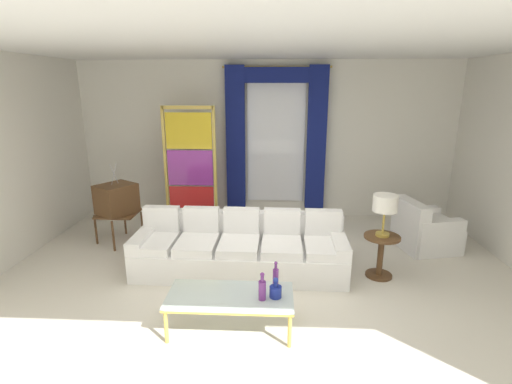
{
  "coord_description": "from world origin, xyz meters",
  "views": [
    {
      "loc": [
        0.2,
        -4.45,
        2.55
      ],
      "look_at": [
        -0.09,
        0.9,
        1.05
      ],
      "focal_mm": 26.98,
      "sensor_mm": 36.0,
      "label": 1
    }
  ],
  "objects_px": {
    "coffee_table": "(230,298)",
    "round_side_table": "(381,252)",
    "couch_white_long": "(240,249)",
    "stained_glass_divider": "(190,170)",
    "table_lamp_brass": "(385,205)",
    "peacock_figurine": "(207,220)",
    "vintage_tv": "(117,200)",
    "bottle_crystal_tall": "(276,276)",
    "bottle_blue_decanter": "(276,290)",
    "armchair_white": "(423,231)",
    "bottle_amber_squat": "(262,289)"
  },
  "relations": [
    {
      "from": "bottle_blue_decanter",
      "to": "peacock_figurine",
      "type": "bearing_deg",
      "value": 113.66
    },
    {
      "from": "couch_white_long",
      "to": "stained_glass_divider",
      "type": "bearing_deg",
      "value": 121.51
    },
    {
      "from": "bottle_amber_squat",
      "to": "armchair_white",
      "type": "relative_size",
      "value": 0.32
    },
    {
      "from": "vintage_tv",
      "to": "stained_glass_divider",
      "type": "distance_m",
      "value": 1.39
    },
    {
      "from": "couch_white_long",
      "to": "bottle_blue_decanter",
      "type": "relative_size",
      "value": 13.14
    },
    {
      "from": "stained_glass_divider",
      "to": "bottle_crystal_tall",
      "type": "bearing_deg",
      "value": -61.81
    },
    {
      "from": "bottle_crystal_tall",
      "to": "stained_glass_divider",
      "type": "bearing_deg",
      "value": 118.19
    },
    {
      "from": "bottle_crystal_tall",
      "to": "bottle_amber_squat",
      "type": "height_order",
      "value": "bottle_amber_squat"
    },
    {
      "from": "coffee_table",
      "to": "bottle_amber_squat",
      "type": "distance_m",
      "value": 0.38
    },
    {
      "from": "bottle_amber_squat",
      "to": "round_side_table",
      "type": "height_order",
      "value": "bottle_amber_squat"
    },
    {
      "from": "bottle_crystal_tall",
      "to": "round_side_table",
      "type": "relative_size",
      "value": 0.49
    },
    {
      "from": "bottle_crystal_tall",
      "to": "round_side_table",
      "type": "distance_m",
      "value": 1.79
    },
    {
      "from": "couch_white_long",
      "to": "vintage_tv",
      "type": "distance_m",
      "value": 2.33
    },
    {
      "from": "stained_glass_divider",
      "to": "bottle_blue_decanter",
      "type": "bearing_deg",
      "value": -63.62
    },
    {
      "from": "stained_glass_divider",
      "to": "table_lamp_brass",
      "type": "xyz_separation_m",
      "value": [
        2.98,
        -1.83,
        -0.03
      ]
    },
    {
      "from": "bottle_blue_decanter",
      "to": "armchair_white",
      "type": "height_order",
      "value": "armchair_white"
    },
    {
      "from": "bottle_blue_decanter",
      "to": "vintage_tv",
      "type": "distance_m",
      "value": 3.48
    },
    {
      "from": "table_lamp_brass",
      "to": "peacock_figurine",
      "type": "bearing_deg",
      "value": 150.44
    },
    {
      "from": "armchair_white",
      "to": "table_lamp_brass",
      "type": "bearing_deg",
      "value": -132.91
    },
    {
      "from": "coffee_table",
      "to": "bottle_blue_decanter",
      "type": "bearing_deg",
      "value": -2.2
    },
    {
      "from": "bottle_amber_squat",
      "to": "stained_glass_divider",
      "type": "height_order",
      "value": "stained_glass_divider"
    },
    {
      "from": "peacock_figurine",
      "to": "round_side_table",
      "type": "relative_size",
      "value": 1.01
    },
    {
      "from": "bottle_crystal_tall",
      "to": "armchair_white",
      "type": "distance_m",
      "value": 3.15
    },
    {
      "from": "vintage_tv",
      "to": "stained_glass_divider",
      "type": "height_order",
      "value": "stained_glass_divider"
    },
    {
      "from": "bottle_blue_decanter",
      "to": "stained_glass_divider",
      "type": "height_order",
      "value": "stained_glass_divider"
    },
    {
      "from": "bottle_blue_decanter",
      "to": "stained_glass_divider",
      "type": "distance_m",
      "value": 3.55
    },
    {
      "from": "bottle_blue_decanter",
      "to": "bottle_crystal_tall",
      "type": "distance_m",
      "value": 0.24
    },
    {
      "from": "bottle_blue_decanter",
      "to": "bottle_crystal_tall",
      "type": "bearing_deg",
      "value": 89.96
    },
    {
      "from": "couch_white_long",
      "to": "peacock_figurine",
      "type": "xyz_separation_m",
      "value": [
        -0.73,
        1.4,
        -0.09
      ]
    },
    {
      "from": "bottle_amber_squat",
      "to": "round_side_table",
      "type": "distance_m",
      "value": 2.08
    },
    {
      "from": "coffee_table",
      "to": "peacock_figurine",
      "type": "distance_m",
      "value": 2.9
    },
    {
      "from": "coffee_table",
      "to": "table_lamp_brass",
      "type": "bearing_deg",
      "value": 34.13
    },
    {
      "from": "bottle_crystal_tall",
      "to": "armchair_white",
      "type": "bearing_deg",
      "value": 41.41
    },
    {
      "from": "bottle_amber_squat",
      "to": "bottle_crystal_tall",
      "type": "bearing_deg",
      "value": 64.58
    },
    {
      "from": "coffee_table",
      "to": "armchair_white",
      "type": "bearing_deg",
      "value": 38.97
    },
    {
      "from": "couch_white_long",
      "to": "bottle_blue_decanter",
      "type": "distance_m",
      "value": 1.51
    },
    {
      "from": "stained_glass_divider",
      "to": "table_lamp_brass",
      "type": "relative_size",
      "value": 3.86
    },
    {
      "from": "couch_white_long",
      "to": "coffee_table",
      "type": "relative_size",
      "value": 2.21
    },
    {
      "from": "couch_white_long",
      "to": "armchair_white",
      "type": "bearing_deg",
      "value": 17.5
    },
    {
      "from": "couch_white_long",
      "to": "round_side_table",
      "type": "relative_size",
      "value": 4.93
    },
    {
      "from": "couch_white_long",
      "to": "armchair_white",
      "type": "relative_size",
      "value": 3.02
    },
    {
      "from": "bottle_amber_squat",
      "to": "stained_glass_divider",
      "type": "distance_m",
      "value": 3.54
    },
    {
      "from": "vintage_tv",
      "to": "round_side_table",
      "type": "relative_size",
      "value": 2.26
    },
    {
      "from": "round_side_table",
      "to": "bottle_amber_squat",
      "type": "bearing_deg",
      "value": -138.87
    },
    {
      "from": "coffee_table",
      "to": "round_side_table",
      "type": "height_order",
      "value": "round_side_table"
    },
    {
      "from": "coffee_table",
      "to": "stained_glass_divider",
      "type": "xyz_separation_m",
      "value": [
        -1.08,
        3.12,
        0.68
      ]
    },
    {
      "from": "bottle_blue_decanter",
      "to": "round_side_table",
      "type": "bearing_deg",
      "value": 42.57
    },
    {
      "from": "bottle_blue_decanter",
      "to": "armchair_white",
      "type": "distance_m",
      "value": 3.31
    },
    {
      "from": "bottle_amber_squat",
      "to": "table_lamp_brass",
      "type": "distance_m",
      "value": 2.13
    },
    {
      "from": "coffee_table",
      "to": "round_side_table",
      "type": "distance_m",
      "value": 2.3
    }
  ]
}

